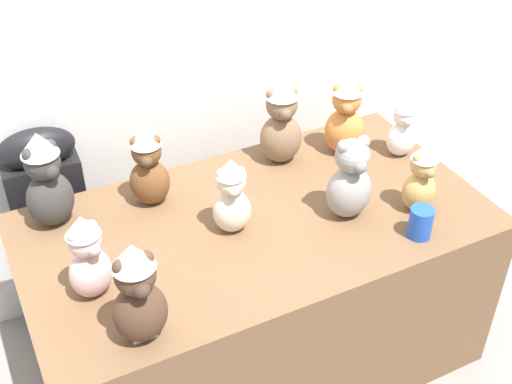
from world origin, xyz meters
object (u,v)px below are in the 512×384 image
(teddy_bear_cocoa, at_px, (138,294))
(teddy_bear_ash, at_px, (350,181))
(teddy_bear_mocha, at_px, (281,122))
(instrument_case, at_px, (55,229))
(teddy_bear_ginger, at_px, (346,115))
(teddy_bear_cream, at_px, (232,197))
(teddy_bear_honey, at_px, (421,178))
(teddy_bear_chestnut, at_px, (148,167))
(party_cup_blue, at_px, (421,223))
(teddy_bear_charcoal, at_px, (46,181))
(teddy_bear_blush, at_px, (88,257))
(display_table, at_px, (256,292))
(teddy_bear_snow, at_px, (403,127))

(teddy_bear_cocoa, bearing_deg, teddy_bear_ash, 13.04)
(teddy_bear_mocha, bearing_deg, instrument_case, 175.90)
(teddy_bear_mocha, xyz_separation_m, teddy_bear_cocoa, (-0.77, -0.62, -0.01))
(teddy_bear_ginger, height_order, teddy_bear_ash, teddy_bear_ginger)
(teddy_bear_cream, height_order, teddy_bear_cocoa, teddy_bear_cocoa)
(teddy_bear_ash, xyz_separation_m, teddy_bear_honey, (0.24, -0.08, -0.01))
(instrument_case, bearing_deg, teddy_bear_chestnut, -40.38)
(teddy_bear_cocoa, distance_m, party_cup_blue, 0.97)
(teddy_bear_mocha, height_order, party_cup_blue, teddy_bear_mocha)
(teddy_bear_chestnut, xyz_separation_m, teddy_bear_cream, (0.19, -0.27, -0.01))
(teddy_bear_cream, relative_size, teddy_bear_cocoa, 0.84)
(teddy_bear_charcoal, bearing_deg, teddy_bear_honey, -42.35)
(instrument_case, height_order, teddy_bear_honey, teddy_bear_honey)
(instrument_case, height_order, teddy_bear_charcoal, teddy_bear_charcoal)
(teddy_bear_cocoa, height_order, teddy_bear_blush, teddy_bear_cocoa)
(teddy_bear_honey, bearing_deg, teddy_bear_ginger, 97.20)
(instrument_case, bearing_deg, display_table, -39.83)
(display_table, bearing_deg, teddy_bear_blush, -170.97)
(teddy_bear_chestnut, relative_size, teddy_bear_ginger, 0.92)
(teddy_bear_honey, bearing_deg, teddy_bear_snow, 66.28)
(display_table, distance_m, teddy_bear_ash, 0.59)
(teddy_bear_chestnut, xyz_separation_m, teddy_bear_snow, (0.98, -0.14, -0.03))
(teddy_bear_ash, relative_size, party_cup_blue, 2.83)
(instrument_case, height_order, teddy_bear_chestnut, teddy_bear_chestnut)
(teddy_bear_charcoal, height_order, party_cup_blue, teddy_bear_charcoal)
(teddy_bear_ginger, xyz_separation_m, teddy_bear_mocha, (-0.25, 0.06, 0.01))
(teddy_bear_charcoal, height_order, teddy_bear_blush, teddy_bear_charcoal)
(instrument_case, distance_m, teddy_bear_ginger, 1.22)
(display_table, relative_size, teddy_bear_blush, 5.48)
(teddy_bear_ginger, relative_size, teddy_bear_honey, 1.26)
(display_table, bearing_deg, teddy_bear_ginger, 25.05)
(teddy_bear_mocha, relative_size, teddy_bear_snow, 1.40)
(teddy_bear_ash, relative_size, teddy_bear_snow, 1.22)
(teddy_bear_mocha, bearing_deg, teddy_bear_cocoa, -127.94)
(instrument_case, height_order, teddy_bear_blush, teddy_bear_blush)
(instrument_case, xyz_separation_m, teddy_bear_charcoal, (-0.02, -0.26, 0.41))
(teddy_bear_charcoal, bearing_deg, teddy_bear_blush, -105.26)
(teddy_bear_blush, bearing_deg, teddy_bear_mocha, 3.09)
(instrument_case, distance_m, teddy_bear_chestnut, 0.58)
(teddy_bear_mocha, relative_size, teddy_bear_charcoal, 0.99)
(teddy_bear_ginger, relative_size, teddy_bear_cream, 1.18)
(display_table, relative_size, party_cup_blue, 14.65)
(teddy_bear_cream, distance_m, party_cup_blue, 0.63)
(display_table, bearing_deg, teddy_bear_honey, -19.97)
(teddy_bear_ginger, bearing_deg, instrument_case, -165.30)
(teddy_bear_ash, relative_size, teddy_bear_charcoal, 0.87)
(teddy_bear_ginger, bearing_deg, teddy_bear_snow, -0.76)
(display_table, bearing_deg, teddy_bear_cocoa, -147.87)
(teddy_bear_chestnut, height_order, teddy_bear_honey, teddy_bear_chestnut)
(instrument_case, height_order, teddy_bear_mocha, teddy_bear_mocha)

